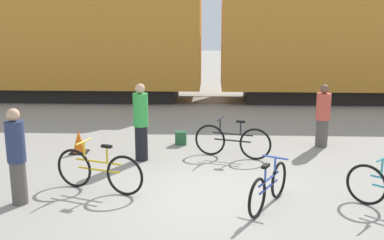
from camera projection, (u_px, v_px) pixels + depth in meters
name	position (u px, v px, depth m)	size (l,w,h in m)	color
ground_plane	(209.00, 196.00, 8.13)	(80.00, 80.00, 0.00)	gray
freight_train	(211.00, 30.00, 17.34)	(24.68, 2.83, 5.20)	black
rail_near	(211.00, 103.00, 17.23)	(36.68, 0.07, 0.01)	#4C4238
rail_far	(211.00, 97.00, 18.63)	(36.68, 0.07, 0.01)	#4C4238
bicycle_yellow	(99.00, 171.00, 8.29)	(1.76, 0.66, 0.94)	black
bicycle_black	(232.00, 141.00, 10.34)	(1.75, 0.61, 0.92)	black
bicycle_blue	(269.00, 187.00, 7.58)	(0.83, 1.46, 0.83)	black
person_in_green	(141.00, 122.00, 10.03)	(0.33, 0.33, 1.75)	black
person_in_red	(323.00, 116.00, 11.16)	(0.35, 0.35, 1.58)	#514C47
person_in_navy	(17.00, 156.00, 7.62)	(0.32, 0.32, 1.68)	#514C47
backpack	(181.00, 138.00, 11.47)	(0.28, 0.20, 0.34)	#235633
traffic_cone	(79.00, 142.00, 10.73)	(0.40, 0.40, 0.55)	black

